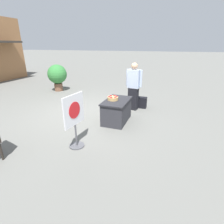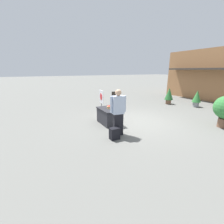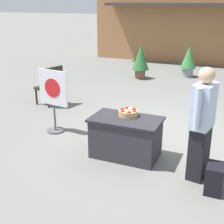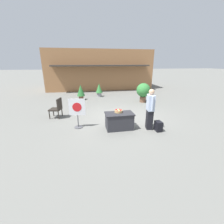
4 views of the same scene
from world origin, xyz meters
name	(u,v)px [view 2 (image 2 of 4)]	position (x,y,z in m)	size (l,w,h in m)	color
ground_plane	(136,121)	(0.00, 0.00, 0.00)	(120.00, 120.00, 0.00)	slate
display_table	(108,116)	(-0.36, -1.31, 0.35)	(1.20, 0.71, 0.70)	#2D2D33
apple_basket	(111,107)	(-0.37, -1.19, 0.76)	(0.33, 0.33, 0.13)	tan
person_visitor	(118,112)	(0.91, -1.55, 0.88)	(0.33, 0.60, 1.72)	black
backpack	(115,134)	(1.19, -1.85, 0.21)	(0.24, 0.34, 0.42)	black
poster_board	(101,100)	(-2.10, -0.87, 0.74)	(0.69, 0.36, 1.30)	#4C4C51
patio_chair	(115,98)	(-3.17, 0.62, 0.56)	(0.67, 0.67, 1.02)	#28231E
potted_plant_near_right	(169,95)	(-2.01, 4.39, 0.66)	(0.59, 0.59, 1.15)	brown
potted_plant_far_left	(197,98)	(-0.51, 5.31, 0.62)	(0.54, 0.54, 1.09)	gray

